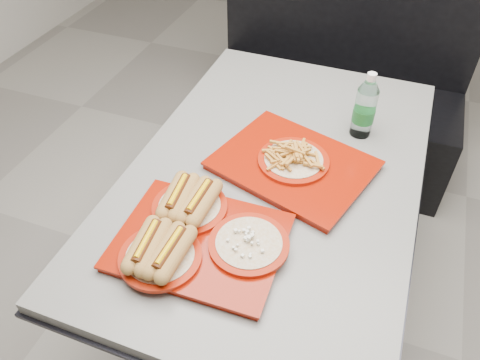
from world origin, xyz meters
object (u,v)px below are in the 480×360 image
at_px(tray_far, 293,162).
at_px(tray_near, 194,234).
at_px(booth_bench, 333,90).
at_px(water_bottle, 365,109).
at_px(diner_table, 273,204).

bearing_deg(tray_far, tray_near, -113.27).
distance_m(booth_bench, tray_near, 1.52).
xyz_separation_m(booth_bench, water_bottle, (0.22, -0.81, 0.45)).
distance_m(tray_near, tray_far, 0.43).
relative_size(diner_table, water_bottle, 5.97).
distance_m(diner_table, water_bottle, 0.45).
xyz_separation_m(booth_bench, tray_far, (0.05, -1.07, 0.38)).
bearing_deg(diner_table, booth_bench, 90.00).
bearing_deg(water_bottle, booth_bench, 105.31).
xyz_separation_m(tray_near, water_bottle, (0.34, 0.65, 0.07)).
height_order(booth_bench, water_bottle, booth_bench).
bearing_deg(tray_near, water_bottle, 62.64).
bearing_deg(water_bottle, diner_table, -127.75).
relative_size(booth_bench, water_bottle, 5.68).
bearing_deg(booth_bench, water_bottle, -74.69).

